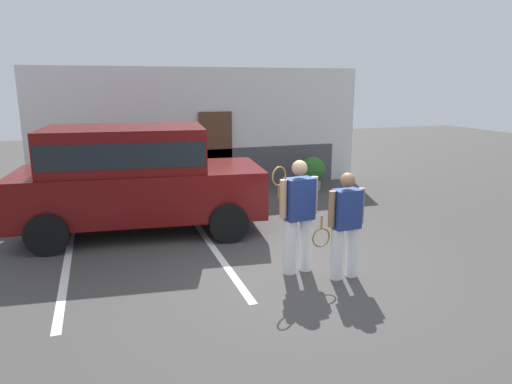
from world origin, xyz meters
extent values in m
plane|color=#423F3D|center=(0.00, 0.00, 0.00)|extent=(40.00, 40.00, 0.00)
cube|color=silver|center=(-3.37, 1.50, 0.00)|extent=(0.12, 4.40, 0.01)
cube|color=silver|center=(-0.95, 1.50, 0.00)|extent=(0.12, 4.40, 0.01)
cube|color=white|center=(0.00, 6.35, 1.63)|extent=(8.93, 0.30, 3.25)
cube|color=#4C4C51|center=(0.00, 6.15, 0.55)|extent=(7.50, 0.10, 1.10)
cube|color=brown|center=(0.24, 6.13, 1.05)|extent=(0.90, 0.06, 2.10)
cube|color=#590C0C|center=(-2.03, 2.94, 0.80)|extent=(4.78, 2.41, 0.90)
cube|color=#590C0C|center=(-2.28, 2.96, 1.65)|extent=(3.08, 2.08, 0.80)
cube|color=black|center=(-2.28, 2.96, 1.63)|extent=(3.02, 2.09, 0.44)
cylinder|color=black|center=(-0.38, 3.71, 0.36)|extent=(0.74, 0.34, 0.72)
cylinder|color=black|center=(-0.60, 1.82, 0.36)|extent=(0.74, 0.34, 0.72)
cylinder|color=black|center=(-3.46, 4.05, 0.36)|extent=(0.74, 0.34, 0.72)
cylinder|color=black|center=(-3.68, 2.17, 0.36)|extent=(0.74, 0.34, 0.72)
cylinder|color=white|center=(0.18, 0.15, 0.42)|extent=(0.20, 0.20, 0.85)
cylinder|color=white|center=(-0.10, 0.12, 0.42)|extent=(0.20, 0.20, 0.85)
cube|color=navy|center=(0.04, 0.13, 1.16)|extent=(0.46, 0.33, 0.63)
sphere|color=tan|center=(0.04, 0.13, 1.63)|extent=(0.23, 0.23, 0.23)
cylinder|color=tan|center=(0.31, 0.17, 1.19)|extent=(0.11, 0.11, 0.58)
cylinder|color=tan|center=(-0.23, 0.10, 1.19)|extent=(0.11, 0.11, 0.58)
torus|color=olive|center=(-0.28, 0.14, 1.53)|extent=(0.28, 0.15, 0.29)
cylinder|color=olive|center=(-0.28, 0.14, 1.29)|extent=(0.03, 0.03, 0.20)
cylinder|color=white|center=(0.74, -0.28, 0.39)|extent=(0.18, 0.18, 0.78)
cylinder|color=white|center=(0.48, -0.30, 0.39)|extent=(0.18, 0.18, 0.78)
cube|color=navy|center=(0.61, -0.29, 1.06)|extent=(0.41, 0.27, 0.58)
sphere|color=#8C6647|center=(0.61, -0.29, 1.49)|extent=(0.21, 0.21, 0.21)
cylinder|color=#8C6647|center=(0.85, -0.27, 1.09)|extent=(0.10, 0.10, 0.53)
cylinder|color=#8C6647|center=(0.36, -0.31, 1.09)|extent=(0.10, 0.10, 0.53)
torus|color=olive|center=(0.23, -0.26, 0.66)|extent=(0.37, 0.05, 0.37)
cylinder|color=olive|center=(0.23, -0.26, 0.89)|extent=(0.03, 0.03, 0.20)
cylinder|color=gray|center=(2.70, 5.18, 0.13)|extent=(0.44, 0.44, 0.27)
sphere|color=#2D6B28|center=(2.70, 5.18, 0.56)|extent=(0.69, 0.69, 0.69)
camera|label=1|loc=(-2.71, -6.01, 2.85)|focal=32.49mm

